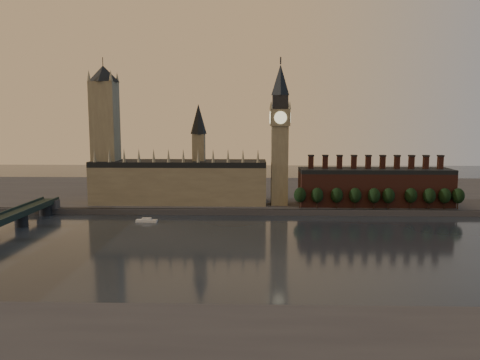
# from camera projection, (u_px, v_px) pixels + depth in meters

# --- Properties ---
(ground) EXTENTS (900.00, 900.00, 0.00)m
(ground) POSITION_uv_depth(u_px,v_px,m) (271.00, 251.00, 239.16)
(ground) COLOR black
(ground) RESTS_ON ground
(north_bank) EXTENTS (900.00, 182.00, 4.00)m
(north_bank) POSITION_uv_depth(u_px,v_px,m) (264.00, 193.00, 415.40)
(north_bank) COLOR #434347
(north_bank) RESTS_ON ground
(palace_of_westminster) EXTENTS (130.00, 30.30, 74.00)m
(palace_of_westminster) POSITION_uv_depth(u_px,v_px,m) (180.00, 180.00, 352.02)
(palace_of_westminster) COLOR gray
(palace_of_westminster) RESTS_ON north_bank
(victoria_tower) EXTENTS (24.00, 24.00, 108.00)m
(victoria_tower) POSITION_uv_depth(u_px,v_px,m) (105.00, 130.00, 348.78)
(victoria_tower) COLOR gray
(victoria_tower) RESTS_ON north_bank
(big_ben) EXTENTS (15.00, 15.00, 107.00)m
(big_ben) POSITION_uv_depth(u_px,v_px,m) (280.00, 133.00, 340.62)
(big_ben) COLOR gray
(big_ben) RESTS_ON north_bank
(chimney_block) EXTENTS (110.00, 25.00, 37.00)m
(chimney_block) POSITION_uv_depth(u_px,v_px,m) (374.00, 186.00, 343.76)
(chimney_block) COLOR #572A21
(chimney_block) RESTS_ON north_bank
(embankment_tree_0) EXTENTS (8.60, 8.60, 14.88)m
(embankment_tree_0) POSITION_uv_depth(u_px,v_px,m) (300.00, 195.00, 331.45)
(embankment_tree_0) COLOR black
(embankment_tree_0) RESTS_ON north_bank
(embankment_tree_1) EXTENTS (8.60, 8.60, 14.88)m
(embankment_tree_1) POSITION_uv_depth(u_px,v_px,m) (317.00, 195.00, 330.38)
(embankment_tree_1) COLOR black
(embankment_tree_1) RESTS_ON north_bank
(embankment_tree_2) EXTENTS (8.60, 8.60, 14.88)m
(embankment_tree_2) POSITION_uv_depth(u_px,v_px,m) (337.00, 195.00, 330.37)
(embankment_tree_2) COLOR black
(embankment_tree_2) RESTS_ON north_bank
(embankment_tree_3) EXTENTS (8.60, 8.60, 14.88)m
(embankment_tree_3) POSITION_uv_depth(u_px,v_px,m) (355.00, 195.00, 329.84)
(embankment_tree_3) COLOR black
(embankment_tree_3) RESTS_ON north_bank
(embankment_tree_4) EXTENTS (8.60, 8.60, 14.88)m
(embankment_tree_4) POSITION_uv_depth(u_px,v_px,m) (374.00, 196.00, 328.82)
(embankment_tree_4) COLOR black
(embankment_tree_4) RESTS_ON north_bank
(embankment_tree_5) EXTENTS (8.60, 8.60, 14.88)m
(embankment_tree_5) POSITION_uv_depth(u_px,v_px,m) (388.00, 196.00, 328.46)
(embankment_tree_5) COLOR black
(embankment_tree_5) RESTS_ON north_bank
(embankment_tree_6) EXTENTS (8.60, 8.60, 14.88)m
(embankment_tree_6) POSITION_uv_depth(u_px,v_px,m) (411.00, 196.00, 329.23)
(embankment_tree_6) COLOR black
(embankment_tree_6) RESTS_ON north_bank
(embankment_tree_7) EXTENTS (8.60, 8.60, 14.88)m
(embankment_tree_7) POSITION_uv_depth(u_px,v_px,m) (429.00, 196.00, 327.96)
(embankment_tree_7) COLOR black
(embankment_tree_7) RESTS_ON north_bank
(embankment_tree_8) EXTENTS (8.60, 8.60, 14.88)m
(embankment_tree_8) POSITION_uv_depth(u_px,v_px,m) (445.00, 196.00, 328.06)
(embankment_tree_8) COLOR black
(embankment_tree_8) RESTS_ON north_bank
(embankment_tree_9) EXTENTS (8.60, 8.60, 14.88)m
(embankment_tree_9) POSITION_uv_depth(u_px,v_px,m) (458.00, 196.00, 327.46)
(embankment_tree_9) COLOR black
(embankment_tree_9) RESTS_ON north_bank
(river_boat) EXTENTS (13.96, 4.49, 2.76)m
(river_boat) POSITION_uv_depth(u_px,v_px,m) (147.00, 220.00, 305.77)
(river_boat) COLOR silver
(river_boat) RESTS_ON ground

